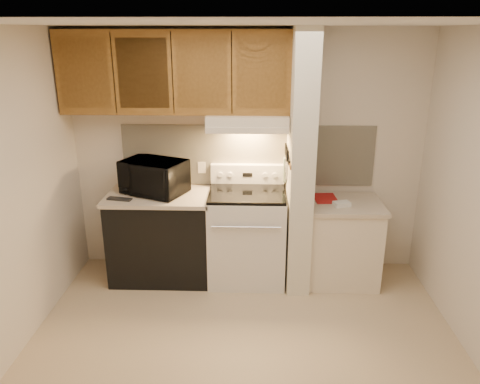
{
  "coord_description": "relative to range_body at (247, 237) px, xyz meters",
  "views": [
    {
      "loc": [
        0.07,
        -3.21,
        2.45
      ],
      "look_at": [
        -0.06,
        0.75,
        1.09
      ],
      "focal_mm": 35.0,
      "sensor_mm": 36.0,
      "label": 1
    }
  ],
  "objects": [
    {
      "name": "cab_door_a",
      "position": [
        -1.51,
        0.01,
        1.62
      ],
      "size": [
        0.46,
        0.01,
        0.63
      ],
      "primitive_type": "cube",
      "color": "brown",
      "rests_on": "upper_cabinets"
    },
    {
      "name": "spoon_rest",
      "position": [
        -1.23,
        -0.16,
        0.46
      ],
      "size": [
        0.25,
        0.12,
        0.02
      ],
      "primitive_type": "cube",
      "rotation": [
        0.0,
        0.0,
        -0.2
      ],
      "color": "black",
      "rests_on": "left_countertop"
    },
    {
      "name": "knife_handle_e",
      "position": [
        0.38,
        0.1,
        0.91
      ],
      "size": [
        0.02,
        0.02,
        0.1
      ],
      "primitive_type": "cylinder",
      "color": "black",
      "rests_on": "knife_strip"
    },
    {
      "name": "knife_handle_b",
      "position": [
        0.38,
        -0.15,
        0.91
      ],
      "size": [
        0.02,
        0.02,
        0.1
      ],
      "primitive_type": "cylinder",
      "color": "black",
      "rests_on": "knife_strip"
    },
    {
      "name": "range_knob_left_inner",
      "position": [
        -0.18,
        0.24,
        0.59
      ],
      "size": [
        0.05,
        0.02,
        0.05
      ],
      "primitive_type": "cylinder",
      "rotation": [
        1.57,
        0.0,
        0.0
      ],
      "color": "silver",
      "rests_on": "range_backguard"
    },
    {
      "name": "cooktop",
      "position": [
        0.0,
        0.0,
        0.48
      ],
      "size": [
        0.74,
        0.64,
        0.03
      ],
      "primitive_type": "cube",
      "color": "black",
      "rests_on": "range_body"
    },
    {
      "name": "hood_lip",
      "position": [
        0.0,
        -0.08,
        1.12
      ],
      "size": [
        0.78,
        0.04,
        0.06
      ],
      "primitive_type": "cube",
      "color": "beige",
      "rests_on": "range_hood"
    },
    {
      "name": "partition_pillar",
      "position": [
        0.51,
        -0.01,
        0.79
      ],
      "size": [
        0.22,
        0.7,
        2.5
      ],
      "primitive_type": "cube",
      "color": "silver",
      "rests_on": "floor"
    },
    {
      "name": "outlet",
      "position": [
        -0.48,
        0.32,
        0.64
      ],
      "size": [
        0.08,
        0.01,
        0.12
      ],
      "primitive_type": "cube",
      "color": "beige",
      "rests_on": "backsplash"
    },
    {
      "name": "pillar_trim",
      "position": [
        0.39,
        -0.01,
        0.84
      ],
      "size": [
        0.01,
        0.7,
        0.04
      ],
      "primitive_type": "cube",
      "color": "brown",
      "rests_on": "partition_pillar"
    },
    {
      "name": "knife_blade_c",
      "position": [
        0.38,
        -0.05,
        0.74
      ],
      "size": [
        0.01,
        0.04,
        0.2
      ],
      "primitive_type": "cube",
      "color": "silver",
      "rests_on": "knife_strip"
    },
    {
      "name": "knife_blade_e",
      "position": [
        0.38,
        0.11,
        0.75
      ],
      "size": [
        0.01,
        0.04,
        0.18
      ],
      "primitive_type": "cube",
      "color": "silver",
      "rests_on": "knife_strip"
    },
    {
      "name": "red_folder",
      "position": [
        0.79,
        0.09,
        0.4
      ],
      "size": [
        0.24,
        0.32,
        0.01
      ],
      "primitive_type": "cube",
      "rotation": [
        0.0,
        0.0,
        0.07
      ],
      "color": "#A71816",
      "rests_on": "right_countertop"
    },
    {
      "name": "oven_mitt",
      "position": [
        0.38,
        0.17,
        0.67
      ],
      "size": [
        0.03,
        0.1,
        0.24
      ],
      "primitive_type": "cube",
      "color": "gray",
      "rests_on": "partition_pillar"
    },
    {
      "name": "cab_door_b",
      "position": [
        -0.96,
        0.01,
        1.62
      ],
      "size": [
        0.46,
        0.01,
        0.63
      ],
      "primitive_type": "cube",
      "color": "brown",
      "rests_on": "upper_cabinets"
    },
    {
      "name": "floor",
      "position": [
        0.0,
        -1.16,
        -0.46
      ],
      "size": [
        3.6,
        3.6,
        0.0
      ],
      "primitive_type": "plane",
      "color": "#CCB28C",
      "rests_on": "ground"
    },
    {
      "name": "microwave",
      "position": [
        -0.93,
        0.05,
        0.62
      ],
      "size": [
        0.72,
        0.62,
        0.34
      ],
      "primitive_type": "imported",
      "rotation": [
        0.0,
        0.0,
        -0.4
      ],
      "color": "black",
      "rests_on": "left_countertop"
    },
    {
      "name": "knife_blade_b",
      "position": [
        0.38,
        -0.13,
        0.75
      ],
      "size": [
        0.01,
        0.04,
        0.18
      ],
      "primitive_type": "cube",
      "color": "silver",
      "rests_on": "knife_strip"
    },
    {
      "name": "dishwasher_front",
      "position": [
        -0.88,
        0.01,
        -0.03
      ],
      "size": [
        1.0,
        0.63,
        0.87
      ],
      "primitive_type": "cube",
      "color": "black",
      "rests_on": "floor"
    },
    {
      "name": "knife_blade_d",
      "position": [
        0.38,
        0.02,
        0.76
      ],
      "size": [
        0.01,
        0.04,
        0.16
      ],
      "primitive_type": "cube",
      "color": "silver",
      "rests_on": "knife_strip"
    },
    {
      "name": "range_body",
      "position": [
        0.0,
        0.0,
        0.0
      ],
      "size": [
        0.76,
        0.65,
        0.92
      ],
      "primitive_type": "cube",
      "color": "silver",
      "rests_on": "floor"
    },
    {
      "name": "backsplash",
      "position": [
        0.0,
        0.33,
        0.78
      ],
      "size": [
        2.6,
        0.02,
        0.63
      ],
      "primitive_type": "cube",
      "color": "beige",
      "rests_on": "wall_back"
    },
    {
      "name": "knife_handle_c",
      "position": [
        0.38,
        -0.05,
        0.91
      ],
      "size": [
        0.02,
        0.02,
        0.1
      ],
      "primitive_type": "cylinder",
      "color": "black",
      "rests_on": "knife_strip"
    },
    {
      "name": "ceiling",
      "position": [
        0.0,
        -1.16,
        2.04
      ],
      "size": [
        3.6,
        3.6,
        0.0
      ],
      "primitive_type": "plane",
      "rotation": [
        3.14,
        0.0,
        0.0
      ],
      "color": "white",
      "rests_on": "wall_back"
    },
    {
      "name": "white_box",
      "position": [
        0.92,
        -0.11,
        0.41
      ],
      "size": [
        0.18,
        0.14,
        0.04
      ],
      "primitive_type": "cube",
      "rotation": [
        0.0,
        0.0,
        0.27
      ],
      "color": "white",
      "rests_on": "right_countertop"
    },
    {
      "name": "knife_handle_d",
      "position": [
        0.38,
        0.03,
        0.91
      ],
      "size": [
        0.02,
        0.02,
        0.1
      ],
      "primitive_type": "cylinder",
      "color": "black",
      "rests_on": "knife_strip"
    },
    {
      "name": "wall_back",
      "position": [
        0.0,
        0.34,
        0.79
      ],
      "size": [
        3.6,
        2.5,
        0.02
      ],
      "primitive_type": "cube",
      "rotation": [
        1.57,
        0.0,
        0.0
      ],
      "color": "beige",
      "rests_on": "floor"
    },
    {
      "name": "knife_strip",
      "position": [
        0.39,
        -0.06,
        0.86
      ],
      "size": [
        0.02,
        0.42,
        0.04
      ],
      "primitive_type": "cube",
      "color": "black",
      "rests_on": "partition_pillar"
    },
    {
      "name": "range_knob_left_outer",
      "position": [
        -0.28,
        0.24,
        0.59
      ],
      "size": [
        0.05,
        0.02,
        0.05
      ],
      "primitive_type": "cylinder",
      "rotation": [
        1.57,
        0.0,
        0.0
      ],
      "color": "silver",
      "rests_on": "range_backguard"
    },
    {
      "name": "range_knob_right_outer",
      "position": [
        0.28,
        0.24,
        0.59
      ],
      "size": [
        0.05,
        0.02,
        0.05
      ],
      "primitive_type": "cylinder",
      "rotation": [
        1.57,
        0.0,
        0.0
      ],
      "color": "silver",
      "rests_on": "range_backguard"
    },
    {
      "name": "upper_cabinets",
      "position": [
        -0.69,
        0.17,
        1.62
      ],
      "size": [
        2.18,
        0.33,
        0.77
      ],
      "primitive_type": "cube",
      "color": "brown",
      "rests_on": "wall_back"
    },
    {
      "name": "range_knob_right_inner",
      "position": [
        0.18,
        0.24,
        0.59
      ],
      "size": [
        0.05,
        0.02,
        0.05
      ],
      "primitive_type": "cylinder",
      "rotation": [
        1.57,
        0.0,
        0.0
      ],
      "color": "silver",
      "rests_on": "range_backguard"
    },
    {
      "name": "oven_handle",
      "position": [
        0.0,
        -0.35,
        0.26
      ],
      "size": [
        0.65,
        0.02,
        0.02
      ],
      "primitive_type": "cylinder",
      "rotation": [
        0.0,
        1.57,
        0.0
      ],
      "color": "silver",
      "rests_on": "range_body"
    },
    {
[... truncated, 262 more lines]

